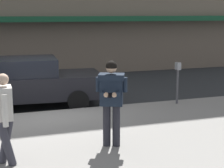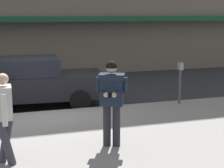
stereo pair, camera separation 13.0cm
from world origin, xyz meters
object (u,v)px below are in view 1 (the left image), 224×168
object	(u,v)px
parked_sedan_mid	(27,82)
man_texting_on_phone	(111,94)
pedestrian_in_light_coat	(5,113)
parking_meter	(178,77)

from	to	relation	value
parked_sedan_mid	man_texting_on_phone	distance (m)	4.60
man_texting_on_phone	pedestrian_in_light_coat	xyz separation A→B (m)	(-2.13, -0.28, -0.14)
parked_sedan_mid	man_texting_on_phone	size ratio (longest dim) A/B	2.56
parked_sedan_mid	pedestrian_in_light_coat	world-z (taller)	pedestrian_in_light_coat
parked_sedan_mid	parking_meter	world-z (taller)	parked_sedan_mid
man_texting_on_phone	parking_meter	bearing A→B (deg)	42.79
man_texting_on_phone	parking_meter	size ratio (longest dim) A/B	1.42
pedestrian_in_light_coat	parking_meter	distance (m)	6.10
pedestrian_in_light_coat	parked_sedan_mid	bearing A→B (deg)	79.26
parked_sedan_mid	man_texting_on_phone	world-z (taller)	man_texting_on_phone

